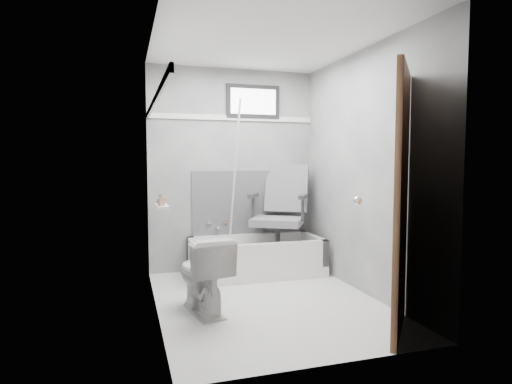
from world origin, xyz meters
name	(u,v)px	position (x,y,z in m)	size (l,w,h in m)	color
floor	(267,301)	(0.00, 0.00, 0.00)	(2.60, 2.60, 0.00)	white
ceiling	(267,39)	(0.00, 0.00, 2.40)	(2.60, 2.60, 0.00)	silver
wall_back	(233,170)	(0.00, 1.30, 1.20)	(2.00, 0.02, 2.40)	slate
wall_front	(334,179)	(0.00, -1.30, 1.20)	(2.00, 0.02, 2.40)	slate
wall_left	(155,174)	(-1.00, 0.00, 1.20)	(0.02, 2.60, 2.40)	slate
wall_right	(364,172)	(1.00, 0.00, 1.20)	(0.02, 2.60, 2.40)	slate
bathtub	(256,257)	(0.18, 0.93, 0.21)	(1.50, 0.70, 0.42)	white
office_chair	(278,214)	(0.45, 0.95, 0.70)	(0.67, 0.67, 1.15)	#5C5C61
toilet	(203,274)	(-0.62, -0.10, 0.33)	(0.38, 0.68, 0.66)	silver
door	(458,205)	(0.98, -1.28, 1.00)	(0.78, 0.78, 2.00)	brown
window	(253,102)	(0.25, 1.29, 2.02)	(0.66, 0.04, 0.40)	black
backerboard	(253,202)	(0.25, 1.29, 0.80)	(1.50, 0.02, 0.78)	#4C4C4F
trim_back	(233,118)	(0.00, 1.29, 1.82)	(2.00, 0.02, 0.06)	white
trim_left	(155,100)	(-0.99, 0.00, 1.82)	(0.02, 2.60, 0.06)	white
pole	(234,183)	(-0.05, 1.06, 1.05)	(0.02, 0.02, 1.95)	silver
shelf	(162,206)	(-0.93, 0.23, 0.90)	(0.10, 0.32, 0.03)	white
soap_bottle_a	(161,200)	(-0.94, 0.15, 0.97)	(0.05, 0.05, 0.10)	#A17850
soap_bottle_b	(160,199)	(-0.94, 0.29, 0.96)	(0.07, 0.07, 0.10)	slate
faucet	(217,224)	(-0.20, 1.27, 0.55)	(0.26, 0.10, 0.16)	silver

